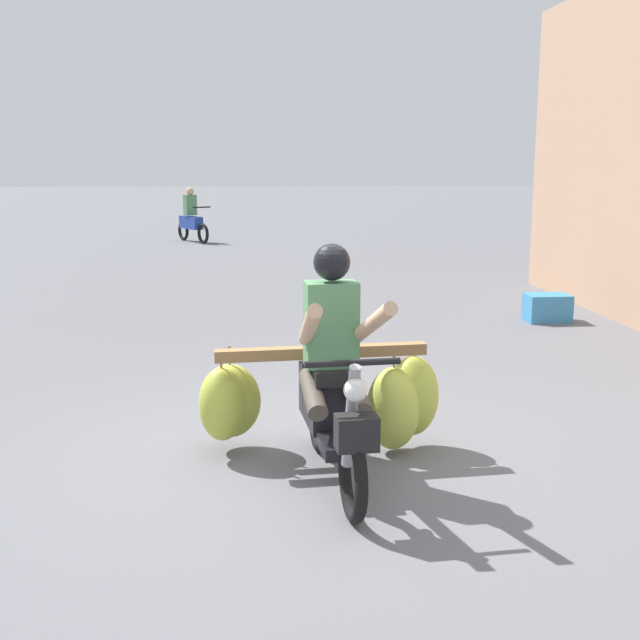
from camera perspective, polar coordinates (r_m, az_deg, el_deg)
ground_plane at (r=5.80m, az=-1.40°, el=-10.09°), size 120.00×120.00×0.00m
motorbike_main_loaded at (r=5.69m, az=0.34°, el=-5.14°), size 1.80×1.80×1.58m
motorbike_distant_ahead_left at (r=21.38m, az=-9.01°, el=6.94°), size 0.93×1.43×1.40m
produce_crate at (r=11.14m, az=15.64°, el=0.82°), size 0.56×0.40×0.36m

